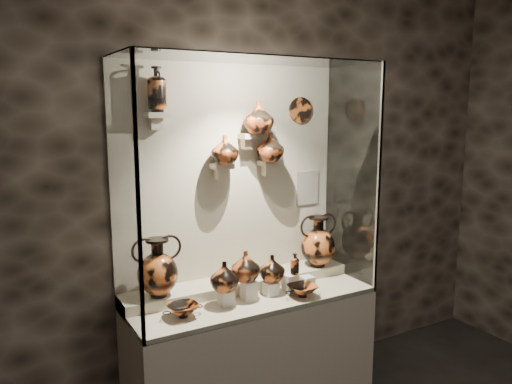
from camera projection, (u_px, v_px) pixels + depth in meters
wall_back at (230, 178)px, 3.54m from camera, size 5.00×0.02×3.20m
plinth at (252, 354)px, 3.47m from camera, size 1.70×0.60×0.80m
front_tier at (252, 298)px, 3.40m from camera, size 1.68×0.58×0.03m
rear_tier at (240, 285)px, 3.55m from camera, size 1.70×0.25×0.10m
back_panel at (230, 178)px, 3.54m from camera, size 1.70×0.03×1.60m
glass_front at (275, 191)px, 3.02m from camera, size 1.70×0.01×1.60m
glass_left at (123, 195)px, 2.86m from camera, size 0.01×0.60×1.60m
glass_right at (352, 176)px, 3.68m from camera, size 0.01×0.60×1.60m
glass_top at (251, 59)px, 3.14m from camera, size 1.70×0.60×0.01m
frame_post_left at (138, 204)px, 2.61m from camera, size 0.02×0.02×1.60m
frame_post_right at (379, 181)px, 3.43m from camera, size 0.02×0.02×1.60m
pedestal_a at (226, 297)px, 3.24m from camera, size 0.09×0.09×0.10m
pedestal_b at (249, 290)px, 3.32m from camera, size 0.09×0.09×0.13m
pedestal_c at (271, 288)px, 3.41m from camera, size 0.09×0.09×0.09m
pedestal_d at (290, 282)px, 3.48m from camera, size 0.09×0.09×0.12m
pedestal_e at (307, 282)px, 3.55m from camera, size 0.09×0.09×0.08m
bracket_ul at (156, 115)px, 3.13m from camera, size 0.14×0.12×0.04m
bracket_ca at (222, 166)px, 3.41m from camera, size 0.14×0.12×0.04m
bracket_cb at (247, 136)px, 3.47m from camera, size 0.10×0.12×0.04m
bracket_cc at (269, 163)px, 3.59m from camera, size 0.14×0.12×0.04m
amphora_left at (158, 267)px, 3.18m from camera, size 0.36×0.36×0.38m
amphora_right at (318, 241)px, 3.79m from camera, size 0.31×0.31×0.39m
jug_a at (224, 276)px, 3.20m from camera, size 0.21×0.21×0.19m
jug_b at (245, 266)px, 3.30m from camera, size 0.20×0.20×0.20m
jug_c at (272, 268)px, 3.41m from camera, size 0.18×0.18×0.18m
lekythos_small at (295, 263)px, 3.46m from camera, size 0.08×0.08×0.17m
kylix_left at (183, 309)px, 3.05m from camera, size 0.30×0.28×0.10m
kylix_right at (302, 290)px, 3.37m from camera, size 0.28×0.25×0.10m
lekythos_tall at (157, 86)px, 3.09m from camera, size 0.14×0.14×0.32m
ovoid_vase_a at (225, 150)px, 3.36m from camera, size 0.24×0.24×0.19m
ovoid_vase_b at (258, 117)px, 3.43m from camera, size 0.28×0.28×0.22m
ovoid_vase_c at (270, 147)px, 3.52m from camera, size 0.23×0.23×0.20m
wall_plate at (300, 110)px, 3.72m from camera, size 0.19×0.02×0.19m
info_placard at (307, 188)px, 3.86m from camera, size 0.20×0.01×0.26m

